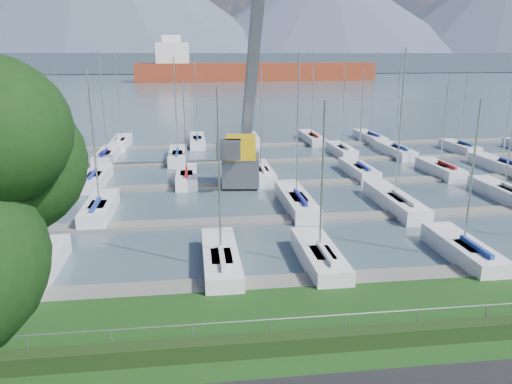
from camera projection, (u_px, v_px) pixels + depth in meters
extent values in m
cube|color=#445863|center=(197.00, 77.00, 268.40)|extent=(800.00, 540.00, 0.20)
cube|color=#1B3112|center=(297.00, 343.00, 19.25)|extent=(80.00, 0.70, 0.70)
cylinder|color=#989AA1|center=(295.00, 318.00, 19.40)|extent=(80.00, 0.04, 0.04)
cube|color=#3A4755|center=(195.00, 62.00, 333.62)|extent=(900.00, 80.00, 12.00)
cone|color=#474F67|center=(326.00, 15.00, 413.94)|extent=(300.00, 300.00, 85.00)
cone|color=#3A4455|center=(510.00, 9.00, 442.45)|extent=(320.00, 320.00, 100.00)
cube|color=gray|center=(271.00, 283.00, 25.52)|extent=(90.00, 1.60, 0.25)
cube|color=slate|center=(249.00, 221.00, 35.08)|extent=(90.00, 1.60, 0.25)
cube|color=slate|center=(236.00, 185.00, 44.64)|extent=(90.00, 1.60, 0.25)
cube|color=slate|center=(228.00, 162.00, 54.20)|extent=(90.00, 1.60, 0.25)
cube|color=gray|center=(222.00, 146.00, 63.76)|extent=(90.00, 1.60, 0.25)
cube|color=slate|center=(241.00, 170.00, 44.13)|extent=(3.56, 3.56, 2.60)
cube|color=#E6B10D|center=(241.00, 147.00, 43.57)|extent=(2.99, 3.69, 1.80)
cube|color=slate|center=(255.00, 41.00, 45.70)|extent=(1.60, 11.25, 19.89)
cube|color=#56585E|center=(229.00, 149.00, 41.45)|extent=(2.25, 2.43, 1.40)
cube|color=maroon|center=(257.00, 74.00, 224.01)|extent=(108.20, 26.99, 10.00)
cube|color=silver|center=(172.00, 57.00, 214.38)|extent=(15.13, 15.13, 12.00)
cube|color=silver|center=(171.00, 40.00, 212.52)|extent=(8.65, 8.65, 4.00)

